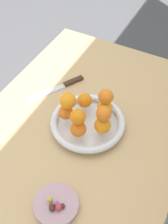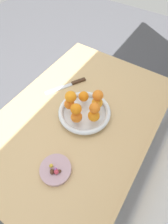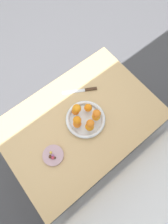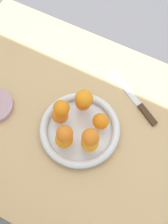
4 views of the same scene
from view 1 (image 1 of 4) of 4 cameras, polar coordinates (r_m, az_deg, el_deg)
name	(u,v)px [view 1 (image 1 of 4)]	position (r m, az deg, el deg)	size (l,w,h in m)	color
ground_plane	(81,208)	(1.69, -0.61, -18.95)	(6.00, 6.00, 0.00)	#4C4C51
dining_table	(80,143)	(1.11, -0.88, -6.28)	(1.10, 0.76, 0.74)	tan
fruit_bowl	(88,123)	(1.03, 0.75, -2.18)	(0.27, 0.27, 0.04)	silver
candy_dish	(56,205)	(0.88, -5.67, -18.27)	(0.14, 0.14, 0.02)	#B28C99
orange_0	(78,129)	(0.95, -1.16, -3.45)	(0.06, 0.06, 0.06)	orange
orange_1	(102,125)	(0.96, 3.77, -2.71)	(0.06, 0.06, 0.06)	orange
orange_2	(105,108)	(1.02, 4.27, 0.90)	(0.06, 0.06, 0.06)	orange
orange_3	(85,100)	(1.04, 0.14, 2.37)	(0.06, 0.06, 0.06)	orange
orange_4	(66,112)	(1.00, -3.70, -0.01)	(0.05, 0.05, 0.05)	orange
orange_5	(78,117)	(0.92, -1.28, -0.99)	(0.05, 0.05, 0.05)	orange
orange_6	(106,97)	(0.98, 4.46, 3.13)	(0.05, 0.05, 0.05)	orange
orange_7	(68,101)	(0.96, -3.29, 2.25)	(0.06, 0.06, 0.06)	orange
orange_8	(104,114)	(0.92, 4.01, -0.34)	(0.05, 0.05, 0.05)	orange
candy_ball_0	(50,199)	(0.87, -6.99, -17.22)	(0.02, 0.02, 0.02)	gold
candy_ball_1	(52,208)	(0.86, -6.53, -18.89)	(0.02, 0.02, 0.02)	#472819
candy_ball_2	(56,204)	(0.87, -5.62, -18.04)	(0.01, 0.01, 0.01)	#8C4C99
candy_ball_3	(52,206)	(0.86, -6.61, -18.51)	(0.02, 0.02, 0.02)	#472819
candy_ball_4	(63,206)	(0.86, -4.38, -18.49)	(0.01, 0.01, 0.01)	#472819
candy_ball_5	(58,207)	(0.86, -5.23, -18.70)	(0.02, 0.02, 0.02)	#C6384C
knife	(61,87)	(1.18, -4.73, 5.14)	(0.24, 0.15, 0.01)	#3F2819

